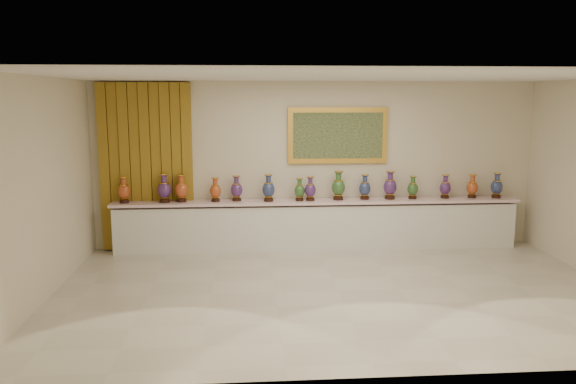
# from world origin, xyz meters

# --- Properties ---
(ground) EXTENTS (8.00, 8.00, 0.00)m
(ground) POSITION_xyz_m (0.00, 0.00, 0.00)
(ground) COLOR beige
(ground) RESTS_ON ground
(room) EXTENTS (8.00, 8.00, 8.00)m
(room) POSITION_xyz_m (-2.48, 2.44, 1.59)
(room) COLOR beige
(room) RESTS_ON ground
(counter) EXTENTS (7.28, 0.48, 0.90)m
(counter) POSITION_xyz_m (0.00, 2.27, 0.44)
(counter) COLOR white
(counter) RESTS_ON ground
(vase_0) EXTENTS (0.24, 0.24, 0.46)m
(vase_0) POSITION_xyz_m (-3.40, 2.24, 1.11)
(vase_0) COLOR #32170E
(vase_0) RESTS_ON counter
(vase_1) EXTENTS (0.24, 0.24, 0.51)m
(vase_1) POSITION_xyz_m (-2.70, 2.23, 1.13)
(vase_1) COLOR #32170E
(vase_1) RESTS_ON counter
(vase_2) EXTENTS (0.29, 0.29, 0.48)m
(vase_2) POSITION_xyz_m (-2.41, 2.26, 1.12)
(vase_2) COLOR #32170E
(vase_2) RESTS_ON counter
(vase_3) EXTENTS (0.23, 0.23, 0.43)m
(vase_3) POSITION_xyz_m (-1.82, 2.26, 1.09)
(vase_3) COLOR #32170E
(vase_3) RESTS_ON counter
(vase_4) EXTENTS (0.22, 0.22, 0.45)m
(vase_4) POSITION_xyz_m (-1.45, 2.29, 1.10)
(vase_4) COLOR #32170E
(vase_4) RESTS_ON counter
(vase_5) EXTENTS (0.25, 0.25, 0.48)m
(vase_5) POSITION_xyz_m (-0.88, 2.22, 1.12)
(vase_5) COLOR #32170E
(vase_5) RESTS_ON counter
(vase_6) EXTENTS (0.23, 0.23, 0.40)m
(vase_6) POSITION_xyz_m (-0.33, 2.22, 1.08)
(vase_6) COLOR #32170E
(vase_6) RESTS_ON counter
(vase_7) EXTENTS (0.26, 0.26, 0.43)m
(vase_7) POSITION_xyz_m (-0.14, 2.22, 1.09)
(vase_7) COLOR #32170E
(vase_7) RESTS_ON counter
(vase_8) EXTENTS (0.25, 0.25, 0.52)m
(vase_8) POSITION_xyz_m (0.37, 2.26, 1.13)
(vase_8) COLOR #32170E
(vase_8) RESTS_ON counter
(vase_9) EXTENTS (0.24, 0.24, 0.45)m
(vase_9) POSITION_xyz_m (0.86, 2.28, 1.10)
(vase_9) COLOR #32170E
(vase_9) RESTS_ON counter
(vase_10) EXTENTS (0.31, 0.31, 0.51)m
(vase_10) POSITION_xyz_m (1.32, 2.26, 1.13)
(vase_10) COLOR #32170E
(vase_10) RESTS_ON counter
(vase_11) EXTENTS (0.23, 0.23, 0.42)m
(vase_11) POSITION_xyz_m (1.73, 2.25, 1.09)
(vase_11) COLOR #32170E
(vase_11) RESTS_ON counter
(vase_12) EXTENTS (0.21, 0.21, 0.43)m
(vase_12) POSITION_xyz_m (2.34, 2.28, 1.09)
(vase_12) COLOR #32170E
(vase_12) RESTS_ON counter
(vase_13) EXTENTS (0.26, 0.26, 0.43)m
(vase_13) POSITION_xyz_m (2.85, 2.28, 1.09)
(vase_13) COLOR #32170E
(vase_13) RESTS_ON counter
(vase_14) EXTENTS (0.26, 0.26, 0.46)m
(vase_14) POSITION_xyz_m (3.29, 2.23, 1.11)
(vase_14) COLOR #32170E
(vase_14) RESTS_ON counter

